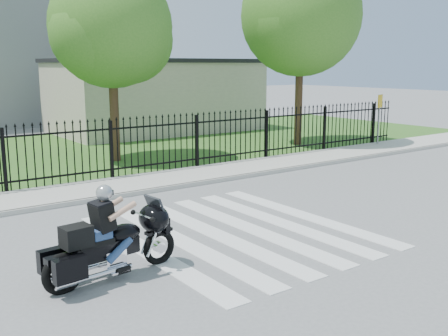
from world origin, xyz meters
TOP-DOWN VIEW (x-y plane):
  - ground at (0.00, 0.00)m, footprint 120.00×120.00m
  - crosswalk at (0.00, 0.00)m, footprint 5.00×5.50m
  - sidewalk at (0.00, 5.00)m, footprint 40.00×2.00m
  - curb at (0.00, 4.00)m, footprint 40.00×0.12m
  - grass_strip at (0.00, 12.00)m, footprint 40.00×12.00m
  - iron_fence at (0.00, 6.00)m, footprint 26.00×0.04m
  - tree_mid at (1.50, 9.00)m, footprint 4.20×4.20m
  - tree_right at (9.50, 8.00)m, footprint 5.00×5.00m
  - building_low at (7.00, 16.00)m, footprint 10.00×6.00m
  - building_low_roof at (7.00, 16.00)m, footprint 10.20×6.20m
  - motorcycle_rider at (-3.07, -0.73)m, footprint 2.40×0.90m
  - traffic_sign at (11.89, 5.64)m, footprint 0.44×0.17m

SIDE VIEW (x-z plane):
  - ground at x=0.00m, z-range 0.00..0.00m
  - crosswalk at x=0.00m, z-range 0.00..0.01m
  - grass_strip at x=0.00m, z-range 0.00..0.02m
  - sidewalk at x=0.00m, z-range 0.00..0.12m
  - curb at x=0.00m, z-range 0.00..0.12m
  - motorcycle_rider at x=-3.07m, z-range -0.14..1.45m
  - iron_fence at x=0.00m, z-range 0.00..1.80m
  - traffic_sign at x=11.89m, z-range 0.56..2.62m
  - building_low at x=7.00m, z-range 0.00..3.50m
  - building_low_roof at x=7.00m, z-range 3.50..3.70m
  - tree_mid at x=1.50m, z-range 1.28..8.06m
  - tree_right at x=9.50m, z-range 1.44..9.34m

